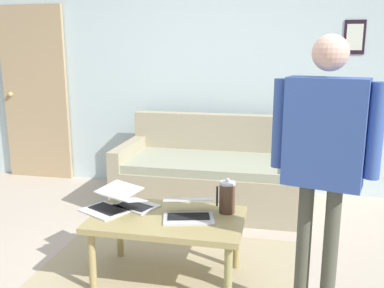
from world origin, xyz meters
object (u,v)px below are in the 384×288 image
(interior_door, at_px, (35,94))
(person_standing, at_px, (324,146))
(laptop_left, at_px, (132,203))
(laptop_right, at_px, (110,203))
(couch, at_px, (211,176))
(laptop_center, at_px, (188,212))
(coffee_table, at_px, (168,224))
(french_press, at_px, (227,197))

(interior_door, xyz_separation_m, person_standing, (-3.12, 2.25, 0.02))
(laptop_left, relative_size, laptop_right, 0.92)
(laptop_left, bearing_deg, interior_door, -45.30)
(laptop_left, bearing_deg, person_standing, 164.56)
(interior_door, distance_m, couch, 2.40)
(laptop_right, bearing_deg, person_standing, 167.93)
(laptop_center, xyz_separation_m, laptop_right, (0.57, -0.03, 0.00))
(laptop_left, bearing_deg, couch, -103.83)
(couch, bearing_deg, laptop_right, 71.25)
(coffee_table, relative_size, laptop_right, 2.23)
(coffee_table, height_order, laptop_center, laptop_center)
(laptop_left, xyz_separation_m, french_press, (-0.66, -0.07, 0.07))
(interior_door, bearing_deg, coffee_table, 137.41)
(laptop_right, xyz_separation_m, person_standing, (-1.38, 0.29, 0.54))
(french_press, bearing_deg, interior_door, -35.73)
(interior_door, height_order, laptop_center, interior_door)
(french_press, xyz_separation_m, person_standing, (-0.57, 0.41, 0.48))
(laptop_right, relative_size, person_standing, 0.28)
(laptop_center, distance_m, laptop_right, 0.57)
(laptop_center, bearing_deg, laptop_left, -9.77)
(couch, distance_m, laptop_right, 1.52)
(interior_door, relative_size, laptop_center, 5.25)
(interior_door, xyz_separation_m, coffee_table, (-2.17, 2.00, -0.62))
(interior_door, bearing_deg, laptop_right, 131.75)
(person_standing, bearing_deg, laptop_right, -12.07)
(coffee_table, height_order, french_press, french_press)
(couch, relative_size, person_standing, 1.10)
(interior_door, relative_size, couch, 1.14)
(laptop_left, xyz_separation_m, laptop_right, (0.14, 0.05, 0.00))
(coffee_table, height_order, laptop_right, laptop_right)
(couch, xyz_separation_m, person_standing, (-0.89, 1.72, 0.74))
(coffee_table, bearing_deg, french_press, -157.05)
(french_press, relative_size, person_standing, 0.15)
(couch, relative_size, laptop_right, 3.95)
(laptop_center, relative_size, person_standing, 0.24)
(laptop_center, bearing_deg, person_standing, 161.68)
(coffee_table, bearing_deg, interior_door, -42.59)
(interior_door, height_order, french_press, interior_door)
(person_standing, bearing_deg, french_press, -36.01)
(laptop_center, bearing_deg, coffee_table, 6.18)
(interior_door, xyz_separation_m, laptop_left, (-1.89, 1.91, -0.53))
(couch, distance_m, french_press, 1.37)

